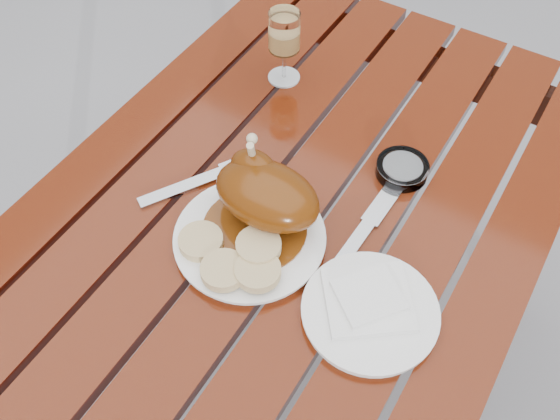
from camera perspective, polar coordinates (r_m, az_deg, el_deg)
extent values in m
plane|color=slate|center=(1.71, 0.84, -15.01)|extent=(60.00, 60.00, 0.00)
cube|color=#68260C|center=(1.37, 1.02, -8.95)|extent=(0.80, 1.20, 0.75)
cylinder|color=white|center=(1.00, -2.78, -2.63)|extent=(0.31, 0.31, 0.02)
cylinder|color=#5E2C0A|center=(1.00, -2.33, -1.70)|extent=(0.17, 0.17, 0.00)
ellipsoid|color=#743108|center=(0.98, -1.17, 1.38)|extent=(0.18, 0.12, 0.09)
ellipsoid|color=#743108|center=(1.00, -2.37, 3.73)|extent=(0.08, 0.06, 0.07)
cylinder|color=#C6B28C|center=(0.99, -2.49, 4.80)|extent=(0.02, 0.04, 0.09)
cylinder|color=tan|center=(0.98, -7.25, -2.85)|extent=(0.07, 0.07, 0.02)
cylinder|color=tan|center=(0.95, -5.19, -5.50)|extent=(0.07, 0.07, 0.02)
cylinder|color=tan|center=(0.94, -2.05, -5.59)|extent=(0.07, 0.07, 0.02)
cylinder|color=tan|center=(0.96, -1.98, -3.30)|extent=(0.07, 0.07, 0.02)
cylinder|color=#F1BE6D|center=(1.23, 0.38, 14.65)|extent=(0.08, 0.08, 0.15)
cylinder|color=white|center=(0.94, 8.23, -9.24)|extent=(0.26, 0.26, 0.02)
cube|color=white|center=(0.93, 8.04, -8.10)|extent=(0.17, 0.17, 0.01)
cylinder|color=#B2B7BC|center=(1.11, 11.10, 3.70)|extent=(0.12, 0.12, 0.02)
cube|color=gray|center=(1.08, -8.13, 2.35)|extent=(0.12, 0.17, 0.01)
cube|color=gray|center=(1.00, 6.67, -3.26)|extent=(0.03, 0.23, 0.01)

